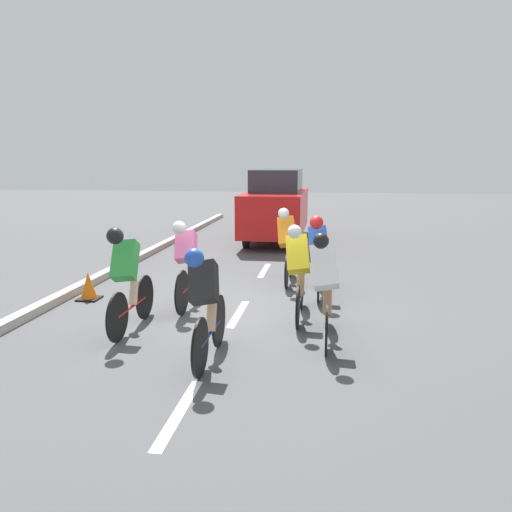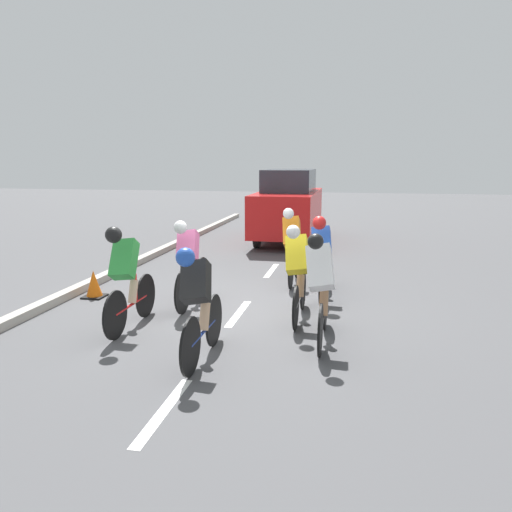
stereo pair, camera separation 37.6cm
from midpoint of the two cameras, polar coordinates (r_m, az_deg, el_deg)
The scene contains 14 objects.
ground_plane at distance 8.27m, azimuth -0.29°, elevation -6.07°, with size 60.00×60.00×0.00m, color #4C4C4F.
lane_stripe_near at distance 5.17m, azimuth -8.33°, elevation -17.08°, with size 0.12×1.40×0.01m, color white.
lane_stripe_mid at distance 8.02m, azimuth -0.66°, elevation -6.58°, with size 0.12×1.40×0.01m, color white.
lane_stripe_far at distance 11.07m, azimuth 2.76°, elevation -1.67°, with size 0.12×1.40×0.01m, color white.
curb at distance 9.19m, azimuth -20.66°, elevation -4.59°, with size 0.20×26.63×0.14m, color #A8A399.
cyclist_black at distance 5.99m, azimuth -4.85°, elevation -5.20°, with size 0.41×1.65×1.45m.
cyclist_white at distance 6.64m, azimuth 9.06°, elevation -3.42°, with size 0.42×1.70×1.52m.
cyclist_orange at distance 9.78m, azimuth 5.29°, elevation 1.35°, with size 0.40×1.65×1.53m.
cyclist_pink at distance 8.31m, azimuth -6.32°, elevation -0.66°, with size 0.40×1.75×1.47m.
cyclist_blue at distance 8.89m, azimuth 8.74°, elevation 0.21°, with size 0.39×1.72×1.48m.
cyclist_green at distance 7.30m, azimuth -13.21°, elevation -2.12°, with size 0.38×1.70×1.53m.
cyclist_yellow at distance 7.56m, azimuth 6.23°, elevation -1.64°, with size 0.39×1.66×1.50m.
support_car at distance 15.00m, azimuth 4.44°, elevation 5.76°, with size 1.70×4.29×2.13m.
traffic_cone at distance 9.29m, azimuth -16.94°, elevation -3.13°, with size 0.36×0.36×0.49m.
Camera 2 is at (-1.77, 7.71, 2.42)m, focal length 35.00 mm.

